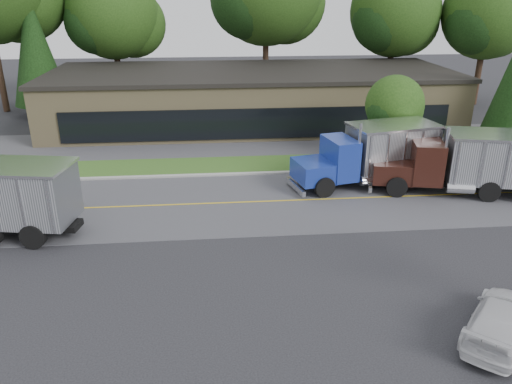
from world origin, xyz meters
The scene contains 15 objects.
ground centered at (0.00, 0.00, 0.00)m, with size 140.00×140.00×0.00m, color #35353B.
road centered at (0.00, 9.00, 0.00)m, with size 60.00×8.00×0.02m, color slate.
center_line centered at (0.00, 9.00, 0.00)m, with size 60.00×0.12×0.01m, color gold.
curb centered at (0.00, 13.20, 0.00)m, with size 60.00×0.30×0.12m, color #9E9E99.
grass_verge centered at (0.00, 15.00, 0.00)m, with size 60.00×3.40×0.03m, color #2E501B.
far_parking centered at (0.00, 20.00, 0.00)m, with size 60.00×7.00×0.02m, color slate.
strip_mall centered at (2.00, 26.00, 2.00)m, with size 32.00×12.00×4.00m, color #9C8A5F.
tree_far_b centered at (-9.87, 34.11, 7.98)m, with size 8.77×8.26×12.51m.
tree_far_d centered at (16.13, 33.11, 8.04)m, with size 8.83×8.31×12.59m.
tree_far_e centered at (24.13, 31.10, 7.93)m, with size 8.71×8.20×12.42m.
evergreen_left centered at (-16.00, 30.00, 5.76)m, with size 4.61×4.61×10.48m.
tree_verge centered at (10.06, 15.05, 3.50)m, with size 3.86×3.63×5.51m.
dump_truck_blue centered at (7.62, 11.21, 1.81)m, with size 8.52×4.22×3.36m.
dump_truck_maroon centered at (12.45, 9.23, 1.81)m, with size 9.65×4.53×3.36m.
rally_car centered at (7.50, -2.62, 0.64)m, with size 1.79×4.40×1.28m, color silver.
Camera 1 is at (-1.47, -14.92, 10.35)m, focal length 35.00 mm.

